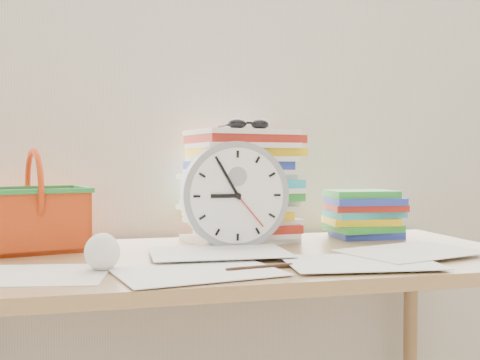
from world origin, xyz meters
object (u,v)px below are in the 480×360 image
object	(u,v)px
paper_stack	(240,186)
book_stack	(364,214)
basket	(34,200)
clock	(235,195)
desk	(236,285)

from	to	relation	value
paper_stack	book_stack	xyz separation A→B (m)	(0.37, -0.03, -0.09)
paper_stack	book_stack	world-z (taller)	paper_stack
book_stack	paper_stack	bearing A→B (deg)	175.90
paper_stack	basket	size ratio (longest dim) A/B	1.24
paper_stack	basket	distance (m)	0.55
paper_stack	clock	distance (m)	0.15
clock	book_stack	world-z (taller)	clock
paper_stack	book_stack	distance (m)	0.38
basket	paper_stack	bearing A→B (deg)	-8.46
clock	paper_stack	bearing A→B (deg)	69.44
desk	paper_stack	distance (m)	0.34
clock	desk	bearing A→B (deg)	-101.99
paper_stack	clock	world-z (taller)	paper_stack
desk	clock	world-z (taller)	clock
desk	book_stack	distance (m)	0.51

